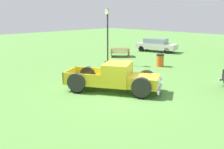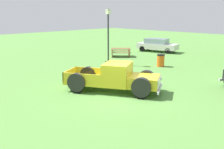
% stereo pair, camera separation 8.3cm
% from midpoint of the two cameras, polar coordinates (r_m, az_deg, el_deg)
% --- Properties ---
extents(ground_plane, '(80.00, 80.00, 0.00)m').
position_cam_midpoint_polar(ground_plane, '(13.26, 1.71, -4.50)').
color(ground_plane, '#5B9342').
extents(pickup_truck_foreground, '(5.23, 3.94, 1.53)m').
position_cam_midpoint_polar(pickup_truck_foreground, '(13.64, 1.29, -0.79)').
color(pickup_truck_foreground, yellow).
rests_on(pickup_truck_foreground, ground_plane).
extents(sedan_distant_b, '(4.39, 2.56, 1.38)m').
position_cam_midpoint_polar(sedan_distant_b, '(28.01, 9.56, 6.40)').
color(sedan_distant_b, silver).
rests_on(sedan_distant_b, ground_plane).
extents(lamp_post_near, '(0.36, 0.36, 4.35)m').
position_cam_midpoint_polar(lamp_post_near, '(20.64, -1.07, 8.45)').
color(lamp_post_near, '#2D2D33').
rests_on(lamp_post_near, ground_plane).
extents(picnic_table, '(2.32, 2.32, 0.78)m').
position_cam_midpoint_polar(picnic_table, '(24.61, 1.66, 5.08)').
color(picnic_table, olive).
rests_on(picnic_table, ground_plane).
extents(trash_can, '(0.59, 0.59, 0.95)m').
position_cam_midpoint_polar(trash_can, '(20.42, 10.31, 3.08)').
color(trash_can, orange).
rests_on(trash_can, ground_plane).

